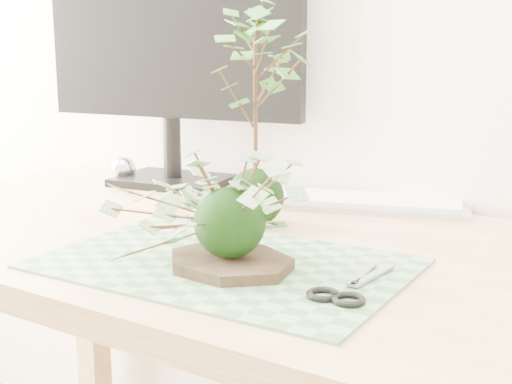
# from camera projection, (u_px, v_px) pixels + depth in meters

# --- Properties ---
(desk) EXTENTS (1.60, 0.70, 0.74)m
(desk) POSITION_uv_depth(u_px,v_px,m) (285.00, 300.00, 1.10)
(desk) COLOR #DEBF83
(desk) RESTS_ON ground_plane
(cutting_mat) EXTENTS (0.51, 0.35, 0.00)m
(cutting_mat) POSITION_uv_depth(u_px,v_px,m) (224.00, 263.00, 0.99)
(cutting_mat) COLOR #426B42
(cutting_mat) RESTS_ON desk
(stone_dish) EXTENTS (0.20, 0.20, 0.01)m
(stone_dish) POSITION_uv_depth(u_px,v_px,m) (230.00, 263.00, 0.96)
(stone_dish) COLOR black
(stone_dish) RESTS_ON cutting_mat
(ivy_kokedama) EXTENTS (0.35, 0.35, 0.19)m
(ivy_kokedama) POSITION_uv_depth(u_px,v_px,m) (229.00, 189.00, 0.94)
(ivy_kokedama) COLOR black
(ivy_kokedama) RESTS_ON stone_dish
(maple_kokedama) EXTENTS (0.25, 0.25, 0.40)m
(maple_kokedama) POSITION_uv_depth(u_px,v_px,m) (255.00, 55.00, 1.14)
(maple_kokedama) COLOR black
(maple_kokedama) RESTS_ON desk
(keyboard) EXTENTS (0.49, 0.28, 0.02)m
(keyboard) POSITION_uv_depth(u_px,v_px,m) (341.00, 201.00, 1.34)
(keyboard) COLOR #ADADB6
(keyboard) RESTS_ON desk
(monitor) EXTENTS (0.58, 0.21, 0.51)m
(monitor) POSITION_uv_depth(u_px,v_px,m) (172.00, 44.00, 1.48)
(monitor) COLOR black
(monitor) RESTS_ON desk
(foil_ball) EXTENTS (0.06, 0.06, 0.06)m
(foil_ball) POSITION_uv_depth(u_px,v_px,m) (123.00, 169.00, 1.56)
(foil_ball) COLOR white
(foil_ball) RESTS_ON desk
(scissors) EXTENTS (0.08, 0.17, 0.01)m
(scissors) POSITION_uv_depth(u_px,v_px,m) (343.00, 291.00, 0.86)
(scissors) COLOR gray
(scissors) RESTS_ON cutting_mat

